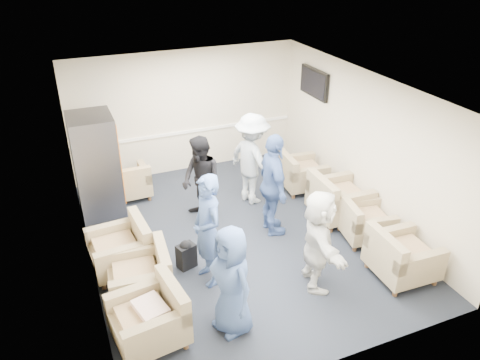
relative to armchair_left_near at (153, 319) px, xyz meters
name	(u,v)px	position (x,y,z in m)	size (l,w,h in m)	color
floor	(238,237)	(1.93, 1.76, -0.35)	(6.00, 6.00, 0.00)	black
ceiling	(238,89)	(1.93, 1.76, 2.35)	(6.00, 6.00, 0.00)	silver
back_wall	(186,112)	(1.93, 4.76, 1.00)	(5.00, 0.02, 2.70)	beige
front_wall	(339,279)	(1.93, -1.24, 1.00)	(5.00, 0.02, 2.70)	beige
left_wall	(81,198)	(-0.57, 1.76, 1.00)	(0.02, 6.00, 2.70)	beige
right_wall	(365,146)	(4.43, 1.76, 1.00)	(0.02, 6.00, 2.70)	beige
chair_rail	(187,132)	(1.93, 4.74, 0.55)	(4.98, 0.04, 0.06)	white
tv	(314,83)	(4.37, 3.56, 1.70)	(0.10, 1.00, 0.58)	black
armchair_left_near	(153,319)	(0.00, 0.00, 0.00)	(0.99, 0.99, 0.70)	#907E5D
armchair_left_mid	(144,277)	(0.07, 0.87, 0.00)	(0.94, 0.94, 0.69)	#907E5D
armchair_left_far	(123,250)	(-0.09, 1.66, 0.00)	(0.95, 0.95, 0.71)	#907E5D
armchair_right_near	(400,258)	(3.82, -0.19, 0.01)	(0.93, 0.93, 0.72)	#907E5D
armchair_right_midnear	(363,223)	(3.92, 0.90, -0.03)	(0.93, 0.93, 0.64)	#907E5D
armchair_right_midfar	(336,200)	(3.86, 1.64, 0.03)	(0.98, 0.98, 0.76)	#907E5D
armchair_right_far	(300,174)	(3.80, 2.93, -0.01)	(0.91, 0.91, 0.68)	#907E5D
armchair_corner	(129,183)	(0.43, 3.92, -0.03)	(0.82, 0.82, 0.65)	#907E5D
vending_machine	(97,166)	(-0.16, 3.57, 0.63)	(0.80, 0.93, 1.96)	#53535C
backpack	(186,253)	(0.84, 1.31, -0.10)	(0.34, 0.28, 0.49)	black
pillow	(151,309)	(-0.01, -0.01, 0.18)	(0.46, 0.34, 0.13)	silver
person_front_left	(231,281)	(1.03, -0.20, 0.45)	(0.78, 0.51, 1.60)	#3C5690
person_mid_left	(208,231)	(1.08, 0.88, 0.55)	(0.66, 0.43, 1.80)	#3C5690
person_back_left	(201,181)	(1.52, 2.53, 0.48)	(0.81, 0.63, 1.67)	black
person_back_right	(252,159)	(2.67, 2.85, 0.57)	(1.19, 0.68, 1.84)	silver
person_mid_right	(273,186)	(2.55, 1.70, 0.59)	(1.10, 0.46, 1.88)	#3C5690
person_front_right	(318,240)	(2.54, 0.16, 0.45)	(1.49, 0.48, 1.61)	silver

